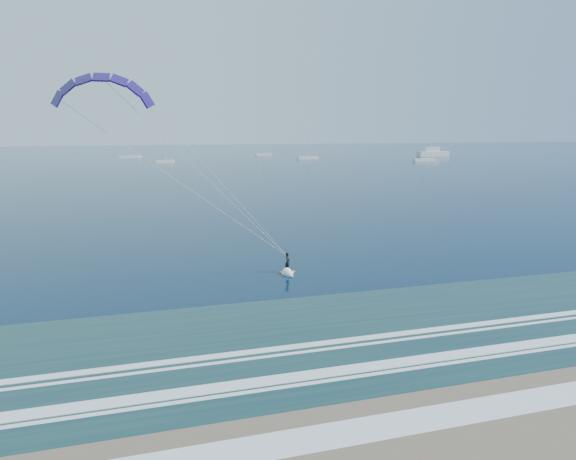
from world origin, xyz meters
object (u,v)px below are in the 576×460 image
Objects in this scene: sailboat_3 at (165,162)px; sailboat_6 at (424,160)px; kitesurfer_rig at (206,178)px; sailboat_5 at (308,158)px; sailboat_2 at (130,157)px; sailboat_4 at (263,155)px; motor_yacht at (433,153)px.

sailboat_3 is 111.78m from sailboat_6.
kitesurfer_rig is 1.68× the size of sailboat_5.
sailboat_2 is 138.63m from sailboat_6.
sailboat_4 is 37.51m from sailboat_5.
sailboat_2 reaches higher than sailboat_4.
sailboat_3 is 0.76× the size of sailboat_6.
motor_yacht is 1.53× the size of sailboat_4.
sailboat_2 is 0.99× the size of sailboat_6.
sailboat_4 is (-84.05, 27.72, -1.16)m from motor_yacht.
motor_yacht is 153.54m from sailboat_2.
sailboat_5 reaches higher than sailboat_3.
sailboat_4 is at bearing 75.21° from kitesurfer_rig.
kitesurfer_rig reaches higher than sailboat_4.
sailboat_2 is at bearing 158.69° from sailboat_5.
kitesurfer_rig is 217.98m from sailboat_2.
sailboat_5 is at bearing -173.97° from motor_yacht.
motor_yacht is at bearing -8.93° from sailboat_2.
kitesurfer_rig is at bearing -110.95° from sailboat_5.
sailboat_4 is at bearing 3.28° from sailboat_2.
sailboat_3 reaches higher than motor_yacht.
motor_yacht is 1.29× the size of sailboat_2.
sailboat_2 is 43.97m from sailboat_3.
sailboat_5 is at bearing 146.12° from sailboat_6.
sailboat_5 is (12.80, -35.26, 0.01)m from sailboat_4.
sailboat_2 is 1.00× the size of sailboat_5.
sailboat_3 is at bearing -171.25° from sailboat_5.
motor_yacht is 1.28× the size of sailboat_6.
sailboat_6 is at bearing -33.88° from sailboat_5.
sailboat_3 is at bearing -139.51° from sailboat_4.
sailboat_5 is at bearing 8.75° from sailboat_3.
sailboat_5 reaches higher than sailboat_4.
kitesurfer_rig is at bearing -104.79° from sailboat_4.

